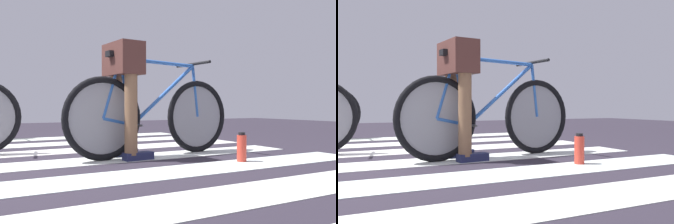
% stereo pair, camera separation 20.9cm
% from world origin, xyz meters
% --- Properties ---
extents(ground, '(18.00, 14.00, 0.02)m').
position_xyz_m(ground, '(0.00, 0.00, 0.01)').
color(ground, '#2A2530').
extents(crosswalk_markings, '(5.35, 4.99, 0.00)m').
position_xyz_m(crosswalk_markings, '(-0.05, -0.19, 0.02)').
color(crosswalk_markings, silver).
rests_on(crosswalk_markings, ground).
extents(bicycle_1_of_3, '(1.73, 0.52, 0.93)m').
position_xyz_m(bicycle_1_of_3, '(1.05, -0.18, 0.41)').
color(bicycle_1_of_3, black).
rests_on(bicycle_1_of_3, ground).
extents(cyclist_1_of_3, '(0.34, 0.43, 1.01)m').
position_xyz_m(cyclist_1_of_3, '(0.74, -0.21, 0.67)').
color(cyclist_1_of_3, brown).
rests_on(cyclist_1_of_3, ground).
extents(water_bottle, '(0.08, 0.08, 0.25)m').
position_xyz_m(water_bottle, '(1.53, -0.85, 0.14)').
color(water_bottle, red).
rests_on(water_bottle, ground).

